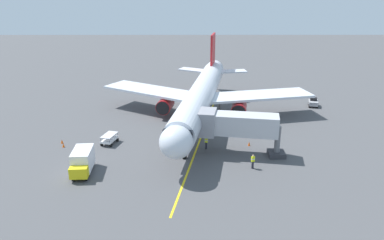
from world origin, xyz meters
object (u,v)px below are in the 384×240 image
airplane (201,96)px  safety_cone_nose_right (63,145)px  safety_cone_nose_left (62,141)px  ground_crew_marshaller (253,161)px  jet_bridge (231,125)px  safety_cone_wing_port (249,144)px  ground_crew_wing_walker (206,142)px  tug_portside (313,102)px  baggage_cart_starboard_side (109,139)px  box_truck_near_nose (82,162)px

airplane → safety_cone_nose_right: airplane is taller
safety_cone_nose_right → safety_cone_nose_left: bearing=-64.5°
airplane → ground_crew_marshaller: (-5.52, 16.25, -3.12)m
jet_bridge → safety_cone_wing_port: size_ratio=20.95×
ground_crew_wing_walker → ground_crew_marshaller: bearing=132.6°
jet_bridge → ground_crew_wing_walker: size_ratio=6.74×
tug_portside → safety_cone_wing_port: (13.65, 17.04, -0.43)m
jet_bridge → tug_portside: (-16.33, -19.29, -3.06)m
ground_crew_marshaller → baggage_cart_starboard_side: 19.24m
airplane → tug_portside: (-19.73, -7.27, -3.30)m
jet_bridge → ground_crew_marshaller: bearing=116.6°
baggage_cart_starboard_side → safety_cone_wing_port: bearing=177.7°
jet_bridge → safety_cone_nose_right: 21.82m
jet_bridge → ground_crew_marshaller: jet_bridge is taller
ground_crew_wing_walker → safety_cone_nose_right: bearing=-1.6°
ground_crew_wing_walker → tug_portside: ground_crew_wing_walker is taller
ground_crew_marshaller → ground_crew_wing_walker: same height
ground_crew_wing_walker → safety_cone_wing_port: 5.76m
ground_crew_wing_walker → jet_bridge: bearing=156.2°
ground_crew_marshaller → baggage_cart_starboard_side: size_ratio=0.59×
jet_bridge → ground_crew_wing_walker: 4.34m
ground_crew_wing_walker → baggage_cart_starboard_side: bearing=-7.5°
tug_portside → baggage_cart_starboard_side: size_ratio=0.90×
airplane → jet_bridge: 12.50m
ground_crew_wing_walker → baggage_cart_starboard_side: ground_crew_wing_walker is taller
box_truck_near_nose → safety_cone_nose_left: box_truck_near_nose is taller
ground_crew_wing_walker → tug_portside: (-19.30, -17.98, -0.18)m
safety_cone_wing_port → jet_bridge: bearing=40.0°
ground_crew_marshaller → safety_cone_nose_left: size_ratio=3.11×
ground_crew_wing_walker → tug_portside: bearing=-137.0°
safety_cone_nose_right → airplane: bearing=-150.5°
safety_cone_wing_port → safety_cone_nose_left: bearing=-1.9°
ground_crew_marshaller → safety_cone_wing_port: bearing=-94.9°
tug_portside → ground_crew_wing_walker: bearing=43.0°
ground_crew_wing_walker → airplane: bearing=-87.7°
safety_cone_nose_left → baggage_cart_starboard_side: bearing=179.3°
ground_crew_wing_walker → safety_cone_wing_port: ground_crew_wing_walker is taller
safety_cone_nose_right → safety_cone_wing_port: (-24.14, -0.43, 0.00)m
baggage_cart_starboard_side → ground_crew_wing_walker: bearing=172.5°
ground_crew_wing_walker → tug_portside: 26.38m
safety_cone_nose_left → safety_cone_nose_right: 1.39m
box_truck_near_nose → safety_cone_nose_left: bearing=-58.6°
ground_crew_marshaller → safety_cone_nose_right: ground_crew_marshaller is taller
tug_portside → baggage_cart_starboard_side: tug_portside is taller
baggage_cart_starboard_side → safety_cone_nose_right: bearing=11.6°
tug_portside → safety_cone_wing_port: tug_portside is taller
ground_crew_wing_walker → safety_cone_wing_port: (-5.65, -0.94, -0.61)m
ground_crew_marshaller → tug_portside: size_ratio=0.66×
safety_cone_nose_left → tug_portside: bearing=-157.1°
jet_bridge → ground_crew_wing_walker: (2.97, -1.31, -2.88)m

